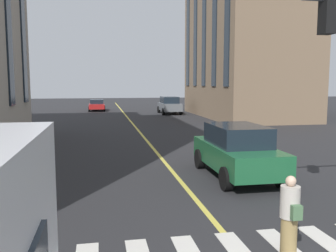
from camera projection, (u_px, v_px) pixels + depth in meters
name	position (u px, v px, depth m)	size (l,w,h in m)	color
lane_centre_line	(142.00, 134.00, 24.04)	(80.00, 0.16, 0.01)	#D8C64C
car_red_trailing	(97.00, 105.00, 44.56)	(4.40, 1.95, 1.37)	#B21E1E
car_green_mid	(237.00, 150.00, 13.08)	(4.70, 2.14, 1.88)	#1E6038
car_grey_oncoming	(169.00, 105.00, 40.26)	(4.70, 2.14, 1.88)	slate
pedestrian_near	(290.00, 215.00, 7.15)	(0.50, 0.38, 1.58)	#997F4C
building_right_near	(244.00, 5.00, 35.92)	(16.41, 8.19, 22.03)	#846B51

